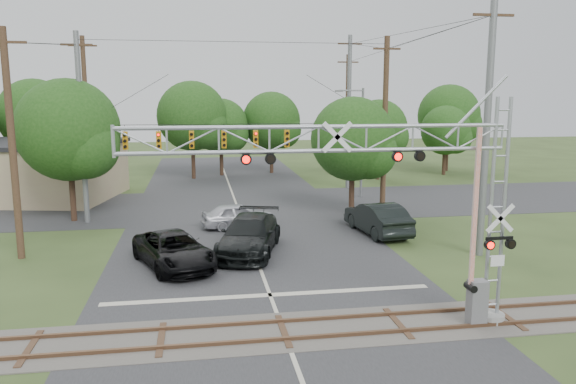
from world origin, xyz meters
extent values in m
plane|color=#31431E|center=(0.00, 0.00, 0.00)|extent=(160.00, 160.00, 0.00)
cube|color=#2C2C2F|center=(0.00, 10.00, 0.01)|extent=(14.00, 90.00, 0.02)
cube|color=#2C2C2F|center=(0.00, 24.00, 0.01)|extent=(90.00, 12.00, 0.02)
cube|color=#4D4843|center=(0.00, 2.00, 0.02)|extent=(90.00, 3.20, 0.05)
cube|color=brown|center=(0.00, 1.28, 0.09)|extent=(90.00, 0.12, 0.14)
cube|color=brown|center=(0.00, 2.72, 0.09)|extent=(90.00, 0.12, 0.14)
cylinder|color=gray|center=(7.25, 1.70, 0.16)|extent=(0.97, 0.97, 0.32)
cube|color=silver|center=(7.19, 1.38, 2.32)|extent=(0.49, 0.03, 0.38)
cube|color=slate|center=(6.60, 1.48, 0.81)|extent=(0.59, 0.49, 1.62)
cube|color=red|center=(6.33, 1.48, 4.10)|extent=(0.15, 0.10, 5.39)
cylinder|color=slate|center=(-9.50, 20.00, 5.75)|extent=(0.32, 0.32, 11.50)
cylinder|color=#3C2C1C|center=(9.50, 20.00, 5.75)|extent=(0.36, 0.36, 11.50)
cylinder|color=black|center=(0.00, 20.00, 5.99)|extent=(19.00, 0.03, 0.03)
cube|color=#C57F0D|center=(-7.00, 20.00, 5.04)|extent=(0.30, 0.30, 1.10)
cube|color=#C57F0D|center=(-5.00, 20.00, 5.04)|extent=(0.30, 0.30, 1.10)
cube|color=#C57F0D|center=(-3.00, 20.00, 5.04)|extent=(0.30, 0.30, 1.10)
cube|color=#C57F0D|center=(-1.00, 20.00, 5.04)|extent=(0.30, 0.30, 1.10)
cube|color=#C57F0D|center=(1.00, 20.00, 5.04)|extent=(0.30, 0.30, 1.10)
cube|color=#C57F0D|center=(3.00, 20.00, 5.04)|extent=(0.30, 0.30, 1.10)
cube|color=#C57F0D|center=(5.00, 20.00, 5.04)|extent=(0.30, 0.30, 1.10)
cube|color=#C57F0D|center=(7.00, 20.00, 5.04)|extent=(0.30, 0.30, 1.10)
imported|color=black|center=(-3.85, 9.95, 0.79)|extent=(4.46, 6.24, 1.58)
imported|color=black|center=(-0.22, 11.70, 0.92)|extent=(4.17, 6.78, 1.83)
imported|color=#B7B8C0|center=(-0.38, 17.21, 0.74)|extent=(4.57, 2.55, 1.47)
imported|color=black|center=(7.31, 14.41, 0.91)|extent=(2.58, 5.70, 1.81)
cylinder|color=slate|center=(9.65, 25.54, 4.14)|extent=(0.18, 0.18, 8.29)
cylinder|color=slate|center=(8.73, 25.54, 8.10)|extent=(1.84, 0.11, 0.11)
cube|color=slate|center=(7.81, 25.54, 8.06)|extent=(0.55, 0.23, 0.14)
cylinder|color=#3C2C1C|center=(-10.60, 27.81, 5.98)|extent=(0.34, 0.34, 11.97)
cube|color=#3C2C1C|center=(-10.60, 27.81, 11.27)|extent=(2.00, 0.12, 0.12)
cylinder|color=slate|center=(9.76, 29.84, 6.27)|extent=(0.34, 0.34, 12.55)
cube|color=#3C2C1C|center=(9.76, 29.84, 11.85)|extent=(2.00, 0.12, 0.12)
cylinder|color=#3C2C1C|center=(-11.23, 12.52, 5.43)|extent=(0.34, 0.34, 10.87)
cube|color=#3C2C1C|center=(-11.23, 12.52, 10.17)|extent=(2.00, 0.12, 0.12)
cylinder|color=slate|center=(10.94, 9.47, 6.06)|extent=(0.34, 0.34, 12.12)
cube|color=#3C2C1C|center=(10.94, 9.47, 11.42)|extent=(2.00, 0.12, 0.12)
cylinder|color=#3C2C1C|center=(11.50, 36.74, 5.74)|extent=(0.34, 0.34, 11.48)
cube|color=#3C2C1C|center=(11.50, 36.74, 10.78)|extent=(2.00, 0.12, 0.12)
cylinder|color=#382519|center=(-16.90, 38.09, 2.11)|extent=(0.36, 0.36, 4.22)
sphere|color=#1C4313|center=(-16.90, 38.09, 5.95)|extent=(6.53, 6.53, 6.53)
cylinder|color=#382519|center=(-10.40, 20.57, 2.02)|extent=(0.36, 0.36, 4.04)
sphere|color=#1C4313|center=(-10.40, 20.57, 5.69)|extent=(6.24, 6.24, 6.24)
cylinder|color=#382519|center=(-3.06, 37.41, 2.08)|extent=(0.36, 0.36, 4.15)
sphere|color=#1C4313|center=(-3.06, 37.41, 5.85)|extent=(6.42, 6.42, 6.42)
cylinder|color=#382519|center=(-0.36, 39.18, 1.71)|extent=(0.36, 0.36, 3.41)
sphere|color=#1C4313|center=(-0.36, 39.18, 4.81)|extent=(5.28, 5.28, 5.28)
cylinder|color=#382519|center=(4.68, 40.10, 1.86)|extent=(0.36, 0.36, 3.71)
sphere|color=#1C4313|center=(4.68, 40.10, 5.23)|extent=(5.74, 5.74, 5.74)
cylinder|color=#382519|center=(7.30, 19.82, 1.77)|extent=(0.36, 0.36, 3.53)
sphere|color=#1C4313|center=(7.30, 19.82, 4.97)|extent=(5.46, 5.46, 5.46)
cylinder|color=#382519|center=(13.86, 34.28, 1.69)|extent=(0.36, 0.36, 3.38)
sphere|color=#1C4313|center=(13.86, 34.28, 4.76)|extent=(5.22, 5.22, 5.22)
cylinder|color=#382519|center=(21.27, 36.19, 1.55)|extent=(0.36, 0.36, 3.10)
sphere|color=#1C4313|center=(21.27, 36.19, 4.37)|extent=(4.79, 4.79, 4.79)
cylinder|color=#382519|center=(22.74, 38.81, 2.02)|extent=(0.36, 0.36, 4.04)
sphere|color=#1C4313|center=(22.74, 38.81, 5.70)|extent=(6.25, 6.25, 6.25)
camera|label=1|loc=(-2.69, -15.42, 7.85)|focal=35.00mm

